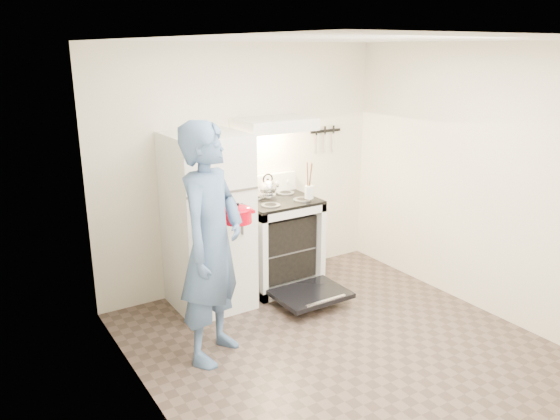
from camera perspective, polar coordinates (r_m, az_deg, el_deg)
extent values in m
plane|color=brown|center=(4.75, 7.20, -14.56)|extent=(3.60, 3.60, 0.00)
cube|color=#ECE0C6|center=(5.69, -3.89, 4.45)|extent=(3.20, 0.02, 2.50)
cube|color=silver|center=(5.24, -7.55, -1.27)|extent=(0.70, 0.70, 1.70)
cube|color=silver|center=(5.75, -0.17, -3.58)|extent=(0.76, 0.65, 0.92)
cube|color=black|center=(5.60, -0.17, 0.98)|extent=(0.76, 0.65, 0.03)
cube|color=silver|center=(5.81, -1.67, 2.72)|extent=(0.76, 0.07, 0.20)
cube|color=black|center=(5.42, 3.22, -8.74)|extent=(0.70, 0.54, 0.04)
cube|color=slate|center=(5.76, -0.17, -3.77)|extent=(0.60, 0.52, 0.01)
cube|color=silver|center=(5.51, -0.60, 8.95)|extent=(0.76, 0.50, 0.12)
cube|color=black|center=(6.18, 4.79, 8.24)|extent=(0.40, 0.02, 0.03)
cylinder|color=#806346|center=(5.80, 0.39, -3.48)|extent=(0.35, 0.35, 0.02)
cylinder|color=silver|center=(5.51, 3.07, 1.87)|extent=(0.10, 0.10, 0.13)
imported|color=#37517C|center=(4.31, -7.17, -3.59)|extent=(0.84, 0.79, 1.94)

